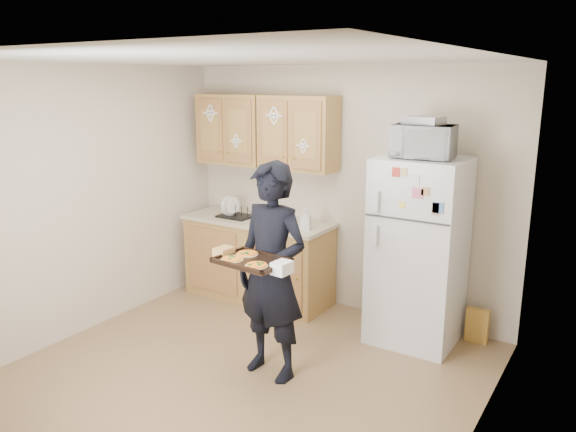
{
  "coord_description": "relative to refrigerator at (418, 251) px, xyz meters",
  "views": [
    {
      "loc": [
        2.53,
        -3.28,
        2.36
      ],
      "look_at": [
        0.18,
        0.45,
        1.28
      ],
      "focal_mm": 35.0,
      "sensor_mm": 36.0,
      "label": 1
    }
  ],
  "objects": [
    {
      "name": "floor",
      "position": [
        -0.95,
        -1.43,
        -0.85
      ],
      "size": [
        3.6,
        3.6,
        0.0
      ],
      "primitive_type": "plane",
      "color": "brown",
      "rests_on": "ground"
    },
    {
      "name": "ceiling",
      "position": [
        -0.95,
        -1.43,
        1.65
      ],
      "size": [
        3.6,
        3.6,
        0.0
      ],
      "primitive_type": "plane",
      "color": "silver",
      "rests_on": "wall_back"
    },
    {
      "name": "wall_back",
      "position": [
        -0.95,
        0.37,
        0.4
      ],
      "size": [
        3.6,
        0.04,
        2.5
      ],
      "primitive_type": "cube",
      "color": "beige",
      "rests_on": "floor"
    },
    {
      "name": "wall_front",
      "position": [
        -0.95,
        -3.23,
        0.4
      ],
      "size": [
        3.6,
        0.04,
        2.5
      ],
      "primitive_type": "cube",
      "color": "beige",
      "rests_on": "floor"
    },
    {
      "name": "wall_left",
      "position": [
        -2.75,
        -1.43,
        0.4
      ],
      "size": [
        0.04,
        3.6,
        2.5
      ],
      "primitive_type": "cube",
      "color": "beige",
      "rests_on": "floor"
    },
    {
      "name": "wall_right",
      "position": [
        0.85,
        -1.43,
        0.4
      ],
      "size": [
        0.04,
        3.6,
        2.5
      ],
      "primitive_type": "cube",
      "color": "beige",
      "rests_on": "floor"
    },
    {
      "name": "refrigerator",
      "position": [
        0.0,
        0.0,
        0.0
      ],
      "size": [
        0.75,
        0.7,
        1.7
      ],
      "primitive_type": "cube",
      "color": "silver",
      "rests_on": "floor"
    },
    {
      "name": "base_cabinet",
      "position": [
        -1.8,
        0.05,
        -0.42
      ],
      "size": [
        1.6,
        0.6,
        0.86
      ],
      "primitive_type": "cube",
      "color": "olive",
      "rests_on": "floor"
    },
    {
      "name": "countertop",
      "position": [
        -1.8,
        0.05,
        0.03
      ],
      "size": [
        1.64,
        0.64,
        0.04
      ],
      "primitive_type": "cube",
      "color": "tan",
      "rests_on": "base_cabinet"
    },
    {
      "name": "upper_cab_left",
      "position": [
        -2.2,
        0.18,
        0.98
      ],
      "size": [
        0.8,
        0.33,
        0.75
      ],
      "primitive_type": "cube",
      "color": "olive",
      "rests_on": "wall_back"
    },
    {
      "name": "upper_cab_right",
      "position": [
        -1.38,
        0.18,
        0.98
      ],
      "size": [
        0.8,
        0.33,
        0.75
      ],
      "primitive_type": "cube",
      "color": "olive",
      "rests_on": "wall_back"
    },
    {
      "name": "cereal_box",
      "position": [
        0.52,
        0.24,
        -0.69
      ],
      "size": [
        0.2,
        0.07,
        0.32
      ],
      "primitive_type": "cube",
      "color": "#EACE52",
      "rests_on": "floor"
    },
    {
      "name": "person",
      "position": [
        -0.76,
        -1.23,
        0.03
      ],
      "size": [
        0.67,
        0.47,
        1.76
      ],
      "primitive_type": "imported",
      "rotation": [
        0.0,
        0.0,
        -0.08
      ],
      "color": "black",
      "rests_on": "floor"
    },
    {
      "name": "baking_tray",
      "position": [
        -0.74,
        -1.53,
        0.2
      ],
      "size": [
        0.53,
        0.41,
        0.04
      ],
      "primitive_type": "cube",
      "rotation": [
        0.0,
        0.0,
        -0.08
      ],
      "color": "black",
      "rests_on": "person"
    },
    {
      "name": "pizza_front_left",
      "position": [
        -0.86,
        -1.6,
        0.22
      ],
      "size": [
        0.17,
        0.17,
        0.02
      ],
      "primitive_type": "cylinder",
      "color": "orange",
      "rests_on": "baking_tray"
    },
    {
      "name": "pizza_front_right",
      "position": [
        -0.63,
        -1.62,
        0.22
      ],
      "size": [
        0.17,
        0.17,
        0.02
      ],
      "primitive_type": "cylinder",
      "color": "orange",
      "rests_on": "baking_tray"
    },
    {
      "name": "pizza_back_left",
      "position": [
        -0.85,
        -1.44,
        0.22
      ],
      "size": [
        0.17,
        0.17,
        0.02
      ],
      "primitive_type": "cylinder",
      "color": "orange",
      "rests_on": "baking_tray"
    },
    {
      "name": "microwave",
      "position": [
        0.0,
        -0.05,
        0.99
      ],
      "size": [
        0.55,
        0.4,
        0.28
      ],
      "primitive_type": "imported",
      "rotation": [
        0.0,
        0.0,
        0.1
      ],
      "color": "silver",
      "rests_on": "refrigerator"
    },
    {
      "name": "foil_pan",
      "position": [
        -0.01,
        -0.02,
        1.17
      ],
      "size": [
        0.35,
        0.27,
        0.07
      ],
      "primitive_type": "cube",
      "rotation": [
        0.0,
        0.0,
        -0.17
      ],
      "color": "#BAB9C1",
      "rests_on": "microwave"
    },
    {
      "name": "dish_rack",
      "position": [
        -2.05,
        -0.01,
        0.12
      ],
      "size": [
        0.36,
        0.27,
        0.14
      ],
      "primitive_type": "cube",
      "rotation": [
        0.0,
        0.0,
        -0.01
      ],
      "color": "black",
      "rests_on": "countertop"
    },
    {
      "name": "bowl",
      "position": [
        -2.13,
        -0.01,
        0.09
      ],
      "size": [
        0.23,
        0.23,
        0.05
      ],
      "primitive_type": "imported",
      "rotation": [
        0.0,
        0.0,
        0.25
      ],
      "color": "white",
      "rests_on": "dish_rack"
    },
    {
      "name": "soap_bottle",
      "position": [
        -1.14,
        -0.06,
        0.16
      ],
      "size": [
        0.12,
        0.12,
        0.21
      ],
      "primitive_type": "imported",
      "rotation": [
        0.0,
        0.0,
        0.31
      ],
      "color": "silver",
      "rests_on": "countertop"
    }
  ]
}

